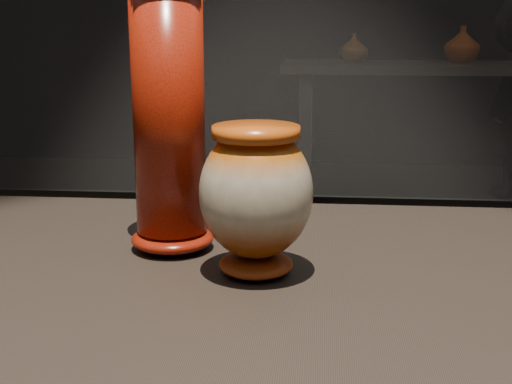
% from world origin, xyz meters
% --- Properties ---
extents(main_vase, '(0.17, 0.17, 0.18)m').
position_xyz_m(main_vase, '(-0.15, 0.07, 1.00)').
color(main_vase, '#79320A').
rests_on(main_vase, display_plinth).
extents(tall_vase, '(0.12, 0.12, 0.35)m').
position_xyz_m(tall_vase, '(-0.27, 0.15, 1.07)').
color(tall_vase, '#AA1F0B').
rests_on(tall_vase, display_plinth).
extents(back_shelf, '(2.00, 0.60, 0.90)m').
position_xyz_m(back_shelf, '(0.68, 3.72, 0.64)').
color(back_shelf, black).
rests_on(back_shelf, ground).
extents(back_vase_left, '(0.24, 0.24, 0.18)m').
position_xyz_m(back_vase_left, '(0.11, 3.67, 0.99)').
color(back_vase_left, '#8C4C14').
rests_on(back_vase_left, back_shelf).
extents(back_vase_mid, '(0.28, 0.28, 0.22)m').
position_xyz_m(back_vase_mid, '(0.76, 3.76, 1.01)').
color(back_vase_mid, '#79320A').
rests_on(back_vase_mid, back_shelf).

